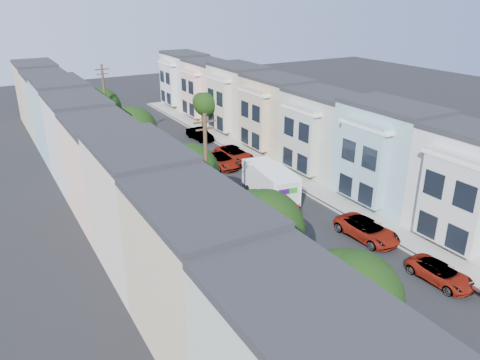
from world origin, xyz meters
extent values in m
plane|color=black|center=(0.00, 0.00, 0.00)|extent=(160.00, 160.00, 0.00)
cube|color=black|center=(0.00, 15.00, 0.01)|extent=(12.00, 70.00, 0.02)
cube|color=gray|center=(-6.05, 15.00, 0.07)|extent=(0.30, 70.00, 0.15)
cube|color=gray|center=(6.05, 15.00, 0.07)|extent=(0.30, 70.00, 0.15)
cube|color=gray|center=(-7.35, 15.00, 0.07)|extent=(2.60, 70.00, 0.15)
cube|color=gray|center=(7.35, 15.00, 0.07)|extent=(2.60, 70.00, 0.15)
cube|color=gold|center=(0.00, 15.00, 0.00)|extent=(0.12, 70.00, 0.01)
cube|color=#AAB3A2|center=(-11.15, 15.00, 0.00)|extent=(5.00, 70.00, 8.50)
cube|color=#AAB3A2|center=(11.15, 15.00, 0.00)|extent=(5.00, 70.00, 8.50)
cylinder|color=black|center=(-6.60, -12.59, 1.58)|extent=(0.44, 0.44, 3.16)
sphere|color=#214511|center=(-6.30, -12.59, 4.77)|extent=(4.58, 4.58, 4.58)
cylinder|color=black|center=(-6.60, -5.33, 1.65)|extent=(0.44, 0.44, 3.30)
sphere|color=#214511|center=(-6.30, -5.33, 4.95)|extent=(4.70, 4.70, 4.70)
cylinder|color=black|center=(-6.60, 5.26, 1.59)|extent=(0.44, 0.44, 3.18)
sphere|color=#214511|center=(-6.30, 5.26, 4.83)|extent=(4.70, 4.70, 4.70)
cylinder|color=black|center=(-6.60, 18.42, 1.66)|extent=(0.44, 0.44, 3.31)
sphere|color=#214511|center=(-6.30, 18.42, 4.96)|extent=(4.70, 4.70, 4.70)
cylinder|color=black|center=(-6.60, 30.60, 1.56)|extent=(0.44, 0.44, 3.12)
sphere|color=#214511|center=(-6.30, 30.60, 4.76)|extent=(4.70, 4.70, 4.70)
cylinder|color=black|center=(6.60, 29.56, 1.40)|extent=(0.44, 0.44, 2.80)
sphere|color=#214511|center=(6.90, 29.56, 3.89)|extent=(3.10, 3.10, 3.10)
cylinder|color=#42301E|center=(-6.30, 2.00, 5.00)|extent=(0.26, 0.26, 10.00)
cube|color=#42301E|center=(-6.30, 2.00, 9.60)|extent=(1.60, 0.12, 0.12)
cylinder|color=#42301E|center=(-6.30, 28.00, 5.00)|extent=(0.26, 0.26, 10.00)
cube|color=#42301E|center=(-6.30, 28.00, 9.60)|extent=(1.60, 0.12, 0.12)
cube|color=white|center=(2.25, 5.80, 2.01)|extent=(2.59, 4.64, 2.54)
cube|color=white|center=(2.25, 9.20, 1.91)|extent=(2.59, 2.16, 2.33)
cube|color=black|center=(2.25, 6.77, 0.62)|extent=(2.38, 6.66, 0.26)
cube|color=#2D0A51|center=(1.87, 3.48, 2.32)|extent=(0.97, 0.04, 0.47)
cube|color=#198C1E|center=(2.74, 3.48, 2.32)|extent=(0.76, 0.04, 0.47)
cylinder|color=black|center=(1.08, 4.53, 0.49)|extent=(0.30, 0.97, 0.97)
cylinder|color=black|center=(3.42, 4.53, 0.49)|extent=(0.30, 0.97, 0.97)
cylinder|color=black|center=(1.08, 8.88, 0.49)|extent=(0.30, 0.97, 0.97)
cylinder|color=black|center=(3.42, 8.88, 0.49)|extent=(0.30, 0.97, 0.97)
imported|color=black|center=(2.70, 16.95, 0.71)|extent=(2.46, 5.13, 1.41)
imported|color=black|center=(-4.90, -9.95, 0.76)|extent=(2.06, 4.79, 1.52)
imported|color=#ABAFB8|center=(-4.90, 0.15, 0.76)|extent=(1.67, 4.61, 1.53)
imported|color=black|center=(-4.90, 10.85, 0.65)|extent=(1.90, 4.15, 1.31)
imported|color=#475053|center=(4.90, -9.27, 0.61)|extent=(2.20, 4.49, 1.23)
imported|color=white|center=(4.90, -2.62, 0.73)|extent=(2.74, 5.42, 1.47)
imported|color=black|center=(4.90, 18.01, 0.75)|extent=(2.89, 5.58, 1.50)
imported|color=black|center=(4.90, 27.06, 0.74)|extent=(2.03, 4.60, 1.49)
cylinder|color=black|center=(5.29, -11.13, 0.35)|extent=(0.13, 0.70, 0.70)
cube|color=#B2B2B2|center=(5.29, -11.62, 0.76)|extent=(0.30, 0.48, 0.24)
camera|label=1|loc=(-19.24, -25.15, 17.54)|focal=35.00mm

